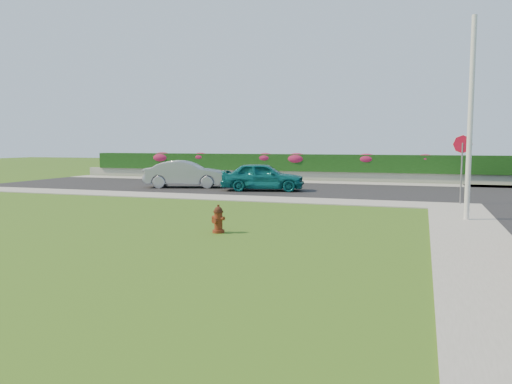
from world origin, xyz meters
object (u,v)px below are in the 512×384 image
(sedan_teal, at_px, (263,177))
(stop_sign, at_px, (462,152))
(fire_hydrant, at_px, (218,219))
(sedan_silver, at_px, (186,174))
(utility_pole, at_px, (470,120))

(sedan_teal, height_order, stop_sign, stop_sign)
(fire_hydrant, height_order, sedan_silver, sedan_silver)
(sedan_teal, relative_size, utility_pole, 0.66)
(fire_hydrant, relative_size, utility_pole, 0.12)
(sedan_teal, relative_size, sedan_silver, 0.95)
(stop_sign, bearing_deg, utility_pole, -70.39)
(sedan_silver, distance_m, stop_sign, 13.97)
(sedan_teal, bearing_deg, stop_sign, -119.85)
(utility_pole, bearing_deg, fire_hydrant, -145.84)
(sedan_teal, distance_m, utility_pole, 11.65)
(sedan_teal, bearing_deg, sedan_silver, 71.46)
(fire_hydrant, bearing_deg, utility_pole, 50.10)
(sedan_silver, bearing_deg, utility_pole, -135.77)
(fire_hydrant, distance_m, sedan_teal, 11.76)
(fire_hydrant, distance_m, sedan_silver, 13.81)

